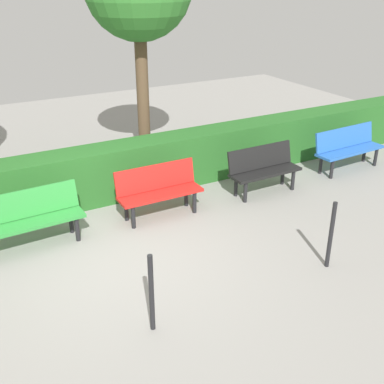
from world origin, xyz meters
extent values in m
plane|color=gray|center=(0.00, 0.00, 0.00)|extent=(19.89, 19.89, 0.00)
cube|color=blue|center=(-5.36, -0.87, 0.41)|extent=(1.63, 0.50, 0.05)
cube|color=blue|center=(-5.35, -1.05, 0.65)|extent=(1.61, 0.20, 0.42)
cylinder|color=black|center=(-6.02, -0.75, 0.20)|extent=(0.07, 0.07, 0.39)
cylinder|color=black|center=(-6.01, -1.05, 0.20)|extent=(0.07, 0.07, 0.39)
cylinder|color=black|center=(-4.71, -0.68, 0.20)|extent=(0.07, 0.07, 0.39)
cylinder|color=black|center=(-4.70, -0.98, 0.20)|extent=(0.07, 0.07, 0.39)
cube|color=black|center=(-3.13, -0.77, 0.41)|extent=(1.40, 0.43, 0.05)
cube|color=black|center=(-3.13, -0.96, 0.65)|extent=(1.39, 0.15, 0.42)
cylinder|color=black|center=(-3.68, -0.63, 0.20)|extent=(0.07, 0.07, 0.39)
cylinder|color=black|center=(-3.68, -0.93, 0.20)|extent=(0.07, 0.07, 0.39)
cylinder|color=black|center=(-2.59, -0.61, 0.20)|extent=(0.07, 0.07, 0.39)
cylinder|color=black|center=(-2.58, -0.91, 0.20)|extent=(0.07, 0.07, 0.39)
cube|color=red|center=(-1.03, -0.84, 0.41)|extent=(1.42, 0.42, 0.05)
cube|color=red|center=(-1.03, -1.03, 0.65)|extent=(1.42, 0.12, 0.42)
cylinder|color=black|center=(-1.60, -0.70, 0.20)|extent=(0.07, 0.07, 0.39)
cylinder|color=black|center=(-1.59, -1.00, 0.20)|extent=(0.07, 0.07, 0.39)
cylinder|color=black|center=(-0.47, -0.69, 0.20)|extent=(0.07, 0.07, 0.39)
cylinder|color=black|center=(-0.47, -0.99, 0.20)|extent=(0.07, 0.07, 0.39)
cube|color=#2D8C38|center=(1.07, -0.86, 0.41)|extent=(1.58, 0.49, 0.05)
cube|color=#2D8C38|center=(1.08, -1.05, 0.65)|extent=(1.57, 0.19, 0.42)
cylinder|color=black|center=(0.43, -0.74, 0.20)|extent=(0.07, 0.07, 0.39)
cylinder|color=black|center=(0.44, -1.04, 0.20)|extent=(0.07, 0.07, 0.39)
cube|color=#266023|center=(-0.96, -1.96, 0.49)|extent=(15.89, 0.65, 0.97)
cylinder|color=brown|center=(-1.78, -3.19, 1.47)|extent=(0.25, 0.25, 2.93)
cylinder|color=black|center=(-2.43, 1.63, 0.50)|extent=(0.06, 0.06, 1.00)
cylinder|color=black|center=(0.25, 1.63, 0.50)|extent=(0.06, 0.06, 1.00)
camera|label=1|loc=(1.92, 5.64, 3.76)|focal=44.34mm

